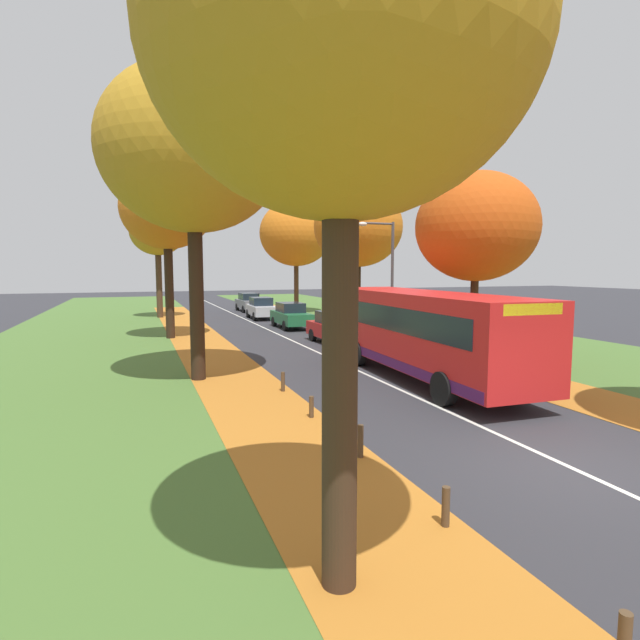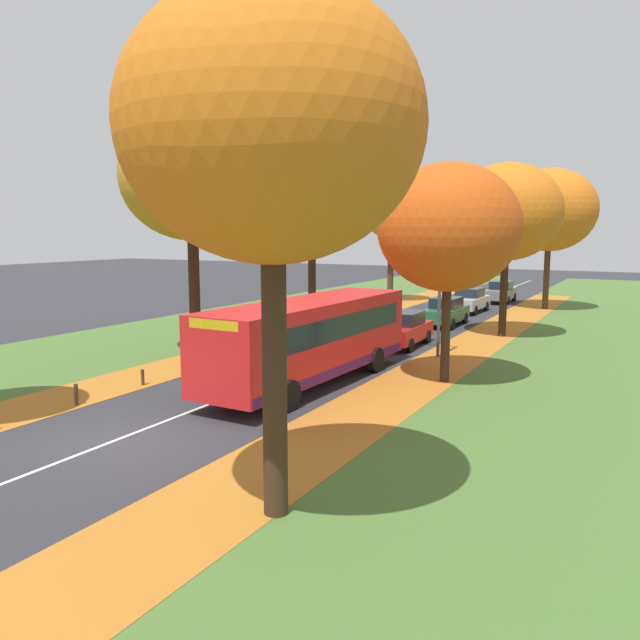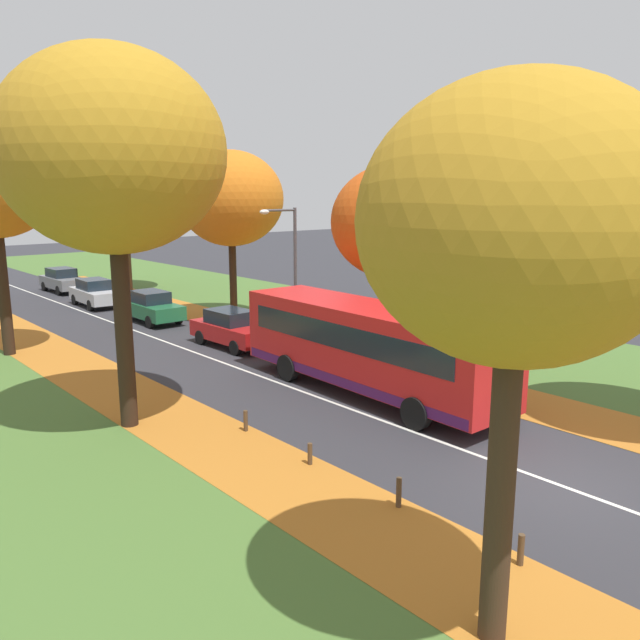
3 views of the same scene
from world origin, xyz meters
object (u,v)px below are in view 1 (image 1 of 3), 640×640
object	(u,v)px
bollard_second	(446,507)
car_green_following	(291,315)
tree_right_far	(296,233)
bollard_fifth	(283,382)
tree_right_near	(476,227)
bollard_fourth	(311,407)
car_red_lead	(336,328)
tree_left_near	(193,149)
car_grey_fourth_in_line	(249,302)
tree_right_mid	(358,227)
bollard_third	(360,441)
car_silver_third_in_line	(261,308)
tree_left_mid	(167,209)
streetlamp_right	(386,270)
bus	(423,330)
tree_left_far	(157,231)
tree_left_nearest	(341,43)

from	to	relation	value
bollard_second	car_green_following	bearing A→B (deg)	78.15
tree_right_far	bollard_fifth	xyz separation A→B (m)	(-8.90, -26.58, -6.48)
tree_right_near	bollard_second	xyz separation A→B (m)	(-9.10, -11.33, -5.18)
bollard_fourth	tree_right_near	bearing A→B (deg)	31.30
bollard_fourth	car_red_lead	bearing A→B (deg)	64.95
tree_left_near	car_grey_fourth_in_line	bearing A→B (deg)	74.13
tree_right_mid	car_green_following	distance (m)	6.94
bollard_third	car_red_lead	size ratio (longest dim) A/B	0.16
car_silver_third_in_line	car_grey_fourth_in_line	distance (m)	6.90
tree_left_mid	streetlamp_right	distance (m)	12.16
tree_left_mid	car_grey_fourth_in_line	size ratio (longest dim) A/B	2.17
tree_right_far	bollard_fifth	world-z (taller)	tree_right_far
tree_left_mid	bollard_fourth	bearing A→B (deg)	-81.88
tree_right_far	car_grey_fourth_in_line	xyz separation A→B (m)	(-3.61, 2.54, -5.97)
bus	car_grey_fourth_in_line	world-z (taller)	bus
bollard_fifth	bus	xyz separation A→B (m)	(5.01, 0.08, 1.39)
bollard_second	bus	distance (m)	10.15
car_red_lead	tree_left_far	bearing A→B (deg)	113.83
bollard_second	bus	size ratio (longest dim) A/B	0.06
tree_right_near	bollard_fourth	size ratio (longest dim) A/B	13.77
tree_left_mid	tree_left_far	size ratio (longest dim) A/B	1.07
tree_left_near	tree_left_mid	bearing A→B (deg)	91.01
bollard_second	bollard_fourth	distance (m)	5.75
tree_left_nearest	tree_right_mid	world-z (taller)	tree_right_mid
bus	tree_left_near	bearing A→B (deg)	160.55
tree_left_nearest	car_grey_fourth_in_line	distance (m)	39.51
bollard_fourth	tree_right_far	bearing A→B (deg)	73.04
car_green_following	bus	bearing A→B (deg)	-90.31
car_silver_third_in_line	tree_left_near	bearing A→B (deg)	-109.61
tree_left_mid	bollard_fourth	distance (m)	17.94
bollard_fourth	bus	size ratio (longest dim) A/B	0.05
bus	bollard_fifth	bearing A→B (deg)	-179.14
tree_left_mid	streetlamp_right	world-z (taller)	tree_left_mid
tree_left_nearest	tree_left_far	bearing A→B (deg)	90.66
bollard_third	streetlamp_right	world-z (taller)	streetlamp_right
car_red_lead	car_green_following	size ratio (longest dim) A/B	1.01
bollard_fourth	streetlamp_right	size ratio (longest dim) A/B	0.09
bollard_second	bollard_fifth	size ratio (longest dim) A/B	0.99
car_grey_fourth_in_line	car_red_lead	bearing A→B (deg)	-90.05
tree_left_nearest	bollard_fifth	bearing A→B (deg)	77.88
tree_left_far	car_silver_third_in_line	size ratio (longest dim) A/B	2.01
bollard_second	car_silver_third_in_line	xyz separation A→B (m)	(4.76, 30.87, 0.51)
tree_right_near	bus	size ratio (longest dim) A/B	0.74
tree_left_mid	tree_right_near	world-z (taller)	tree_left_mid
tree_right_far	car_silver_third_in_line	xyz separation A→B (m)	(-4.16, -4.34, -5.97)
tree_left_near	bus	size ratio (longest dim) A/B	0.99
bollard_fifth	bollard_third	bearing A→B (deg)	-90.53
tree_left_nearest	car_green_following	bearing A→B (deg)	74.20
car_red_lead	car_silver_third_in_line	size ratio (longest dim) A/B	1.00
bollard_fourth	streetlamp_right	xyz separation A→B (m)	(7.26, 9.77, 3.46)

